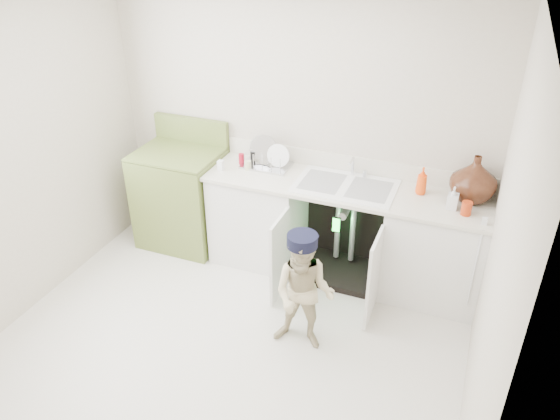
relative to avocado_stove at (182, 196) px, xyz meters
name	(u,v)px	position (x,y,z in m)	size (l,w,h in m)	color
ground	(229,342)	(1.06, -1.18, -0.50)	(3.50, 3.50, 0.00)	beige
room_shell	(220,203)	(1.06, -1.18, 0.75)	(6.00, 5.50, 1.26)	beige
counter_run	(348,228)	(1.66, 0.03, -0.01)	(2.44, 1.02, 1.28)	silver
avocado_stove	(182,196)	(0.00, 0.00, 0.00)	(0.77, 0.65, 1.20)	olive
repair_worker	(304,293)	(1.60, -0.97, 0.00)	(0.49, 0.86, 0.98)	beige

